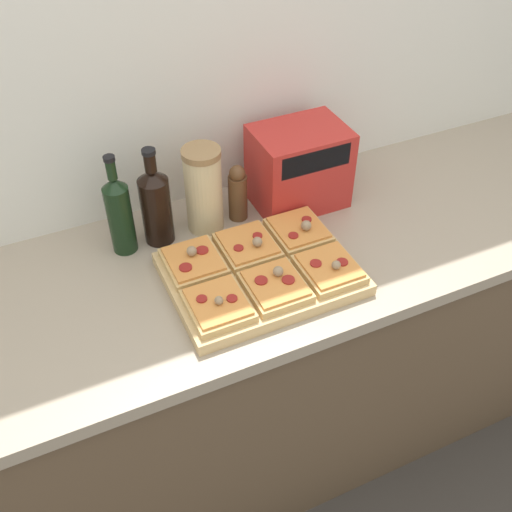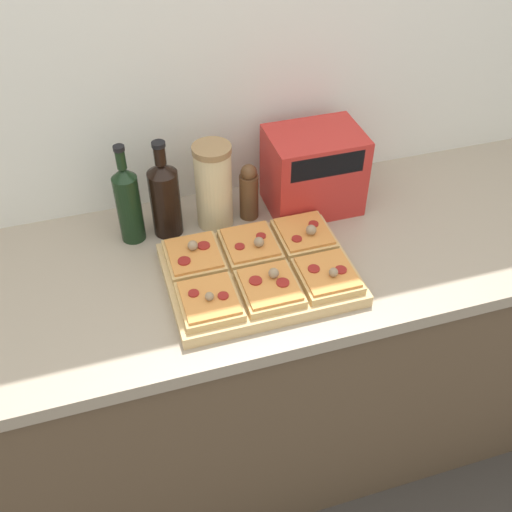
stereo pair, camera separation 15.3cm
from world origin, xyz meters
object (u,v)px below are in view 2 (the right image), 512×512
(wine_bottle, at_px, (165,197))
(pepper_mill, at_px, (249,192))
(cutting_board, at_px, (259,274))
(toaster_oven, at_px, (313,171))
(olive_oil_bottle, at_px, (128,203))
(grain_jar_tall, at_px, (214,186))

(wine_bottle, relative_size, pepper_mill, 1.65)
(cutting_board, bearing_deg, wine_bottle, 125.37)
(pepper_mill, height_order, toaster_oven, toaster_oven)
(olive_oil_bottle, height_order, toaster_oven, olive_oil_bottle)
(cutting_board, xyz_separation_m, pepper_mill, (0.05, 0.26, 0.07))
(olive_oil_bottle, distance_m, toaster_oven, 0.53)
(grain_jar_tall, height_order, pepper_mill, grain_jar_tall)
(cutting_board, bearing_deg, toaster_oven, 47.19)
(toaster_oven, bearing_deg, cutting_board, -132.81)
(grain_jar_tall, xyz_separation_m, toaster_oven, (0.29, -0.00, -0.01))
(olive_oil_bottle, relative_size, toaster_oven, 1.03)
(wine_bottle, height_order, pepper_mill, wine_bottle)
(pepper_mill, bearing_deg, toaster_oven, -0.25)
(cutting_board, xyz_separation_m, olive_oil_bottle, (-0.28, 0.26, 0.10))
(toaster_oven, bearing_deg, grain_jar_tall, 179.83)
(olive_oil_bottle, bearing_deg, toaster_oven, -0.09)
(cutting_board, distance_m, olive_oil_bottle, 0.40)
(olive_oil_bottle, bearing_deg, grain_jar_tall, 0.00)
(cutting_board, bearing_deg, grain_jar_tall, 100.84)
(olive_oil_bottle, xyz_separation_m, wine_bottle, (0.10, 0.00, -0.00))
(cutting_board, height_order, grain_jar_tall, grain_jar_tall)
(cutting_board, height_order, pepper_mill, pepper_mill)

